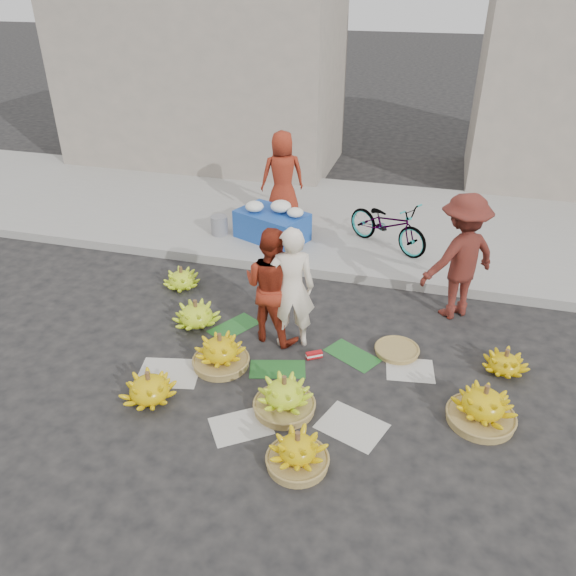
% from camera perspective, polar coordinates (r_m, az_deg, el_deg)
% --- Properties ---
extents(ground, '(80.00, 80.00, 0.00)m').
position_cam_1_polar(ground, '(6.78, 0.23, -7.40)').
color(ground, black).
rests_on(ground, ground).
extents(curb, '(40.00, 0.25, 0.15)m').
position_cam_1_polar(curb, '(8.55, 4.10, 1.66)').
color(curb, gray).
rests_on(curb, ground).
extents(sidewalk, '(40.00, 4.00, 0.12)m').
position_cam_1_polar(sidewalk, '(10.43, 6.47, 6.84)').
color(sidewalk, gray).
rests_on(sidewalk, ground).
extents(building_left, '(6.00, 3.00, 4.00)m').
position_cam_1_polar(building_left, '(13.70, -8.62, 20.71)').
color(building_left, gray).
rests_on(building_left, sidewalk).
extents(newspaper_scatter, '(3.20, 1.80, 0.00)m').
position_cam_1_polar(newspaper_scatter, '(6.18, -1.75, -11.70)').
color(newspaper_scatter, beige).
rests_on(newspaper_scatter, ground).
extents(banana_leaves, '(2.00, 1.00, 0.00)m').
position_cam_1_polar(banana_leaves, '(6.95, -0.14, -6.28)').
color(banana_leaves, '#1B5321').
rests_on(banana_leaves, ground).
extents(banana_bunch_0, '(0.73, 0.73, 0.45)m').
position_cam_1_polar(banana_bunch_0, '(6.64, -6.88, -6.47)').
color(banana_bunch_0, olive).
rests_on(banana_bunch_0, ground).
extents(banana_bunch_1, '(0.71, 0.71, 0.37)m').
position_cam_1_polar(banana_bunch_1, '(6.31, -13.91, -9.81)').
color(banana_bunch_1, '#E1BF0B').
rests_on(banana_bunch_1, ground).
extents(banana_bunch_2, '(0.66, 0.66, 0.41)m').
position_cam_1_polar(banana_bunch_2, '(5.45, 0.97, -16.28)').
color(banana_bunch_2, olive).
rests_on(banana_bunch_2, ground).
extents(banana_bunch_3, '(0.68, 0.68, 0.44)m').
position_cam_1_polar(banana_bunch_3, '(5.99, -0.38, -10.91)').
color(banana_bunch_3, olive).
rests_on(banana_bunch_3, ground).
extents(banana_bunch_4, '(0.73, 0.73, 0.47)m').
position_cam_1_polar(banana_bunch_4, '(6.18, 19.20, -11.27)').
color(banana_bunch_4, olive).
rests_on(banana_bunch_4, ground).
extents(banana_bunch_5, '(0.63, 0.63, 0.32)m').
position_cam_1_polar(banana_bunch_5, '(6.99, 21.17, -7.09)').
color(banana_bunch_5, '#E1BF0B').
rests_on(banana_bunch_5, ground).
extents(banana_bunch_6, '(0.78, 0.78, 0.37)m').
position_cam_1_polar(banana_bunch_6, '(7.42, -9.31, -2.63)').
color(banana_bunch_6, '#99C91C').
rests_on(banana_bunch_6, ground).
extents(banana_bunch_7, '(0.68, 0.68, 0.34)m').
position_cam_1_polar(banana_bunch_7, '(8.34, -10.76, 0.95)').
color(banana_bunch_7, '#99C91C').
rests_on(banana_bunch_7, ground).
extents(basket_spare, '(0.58, 0.58, 0.06)m').
position_cam_1_polar(basket_spare, '(7.02, 11.00, -6.25)').
color(basket_spare, olive).
rests_on(basket_spare, ground).
extents(incense_stack, '(0.20, 0.16, 0.08)m').
position_cam_1_polar(incense_stack, '(6.80, 2.68, -6.82)').
color(incense_stack, '#B51318').
rests_on(incense_stack, ground).
extents(vendor_cream, '(0.67, 0.55, 1.57)m').
position_cam_1_polar(vendor_cream, '(6.65, 0.31, -0.04)').
color(vendor_cream, white).
rests_on(vendor_cream, ground).
extents(vendor_red, '(0.85, 0.73, 1.50)m').
position_cam_1_polar(vendor_red, '(6.79, -1.69, 0.27)').
color(vendor_red, '#9A2E17').
rests_on(vendor_red, ground).
extents(man_striped, '(1.25, 1.20, 1.71)m').
position_cam_1_polar(man_striped, '(7.57, 17.12, 3.02)').
color(man_striped, maroon).
rests_on(man_striped, ground).
extents(flower_table, '(1.32, 1.08, 0.66)m').
position_cam_1_polar(flower_table, '(9.39, -1.60, 6.56)').
color(flower_table, '#173F98').
rests_on(flower_table, sidewalk).
extents(grey_bucket, '(0.28, 0.28, 0.32)m').
position_cam_1_polar(grey_bucket, '(9.67, -6.99, 6.34)').
color(grey_bucket, slate).
rests_on(grey_bucket, sidewalk).
extents(flower_vendor, '(0.91, 0.77, 1.57)m').
position_cam_1_polar(flower_vendor, '(10.08, -0.55, 11.34)').
color(flower_vendor, '#9A2E17').
rests_on(flower_vendor, sidewalk).
extents(bicycle, '(1.26, 1.57, 0.80)m').
position_cam_1_polar(bicycle, '(9.18, 10.11, 6.40)').
color(bicycle, gray).
rests_on(bicycle, sidewalk).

